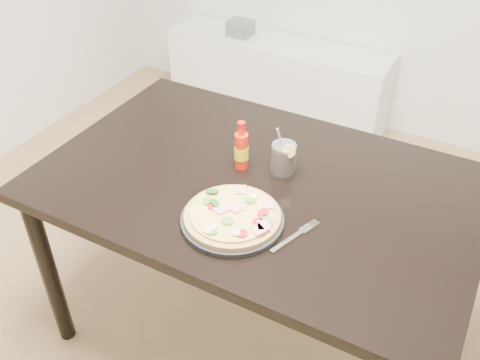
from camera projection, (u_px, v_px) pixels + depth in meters
The scene contains 8 objects.
dining_table at pixel (257, 200), 1.77m from camera, with size 1.40×0.90×0.75m.
plate at pixel (232, 220), 1.55m from camera, with size 0.30×0.30×0.02m, color black.
pizza at pixel (233, 215), 1.54m from camera, with size 0.28×0.28×0.03m.
hot_sauce_bottle at pixel (241, 150), 1.74m from camera, with size 0.05×0.05×0.17m.
cola_cup at pixel (283, 159), 1.73m from camera, with size 0.09×0.08×0.17m.
fork at pixel (296, 235), 1.51m from camera, with size 0.08×0.18×0.00m.
media_console at pixel (276, 80), 3.39m from camera, with size 1.40×0.34×0.50m, color white.
cd_stack at pixel (240, 28), 3.29m from camera, with size 0.14×0.12×0.09m.
Camera 1 is at (0.48, -0.75, 1.79)m, focal length 40.00 mm.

